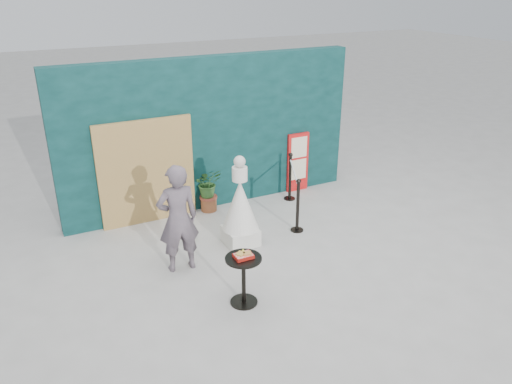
% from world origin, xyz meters
% --- Properties ---
extents(ground, '(60.00, 60.00, 0.00)m').
position_xyz_m(ground, '(0.00, 0.00, 0.00)').
color(ground, '#ADAAA5').
rests_on(ground, ground).
extents(back_wall, '(6.00, 0.30, 3.00)m').
position_xyz_m(back_wall, '(0.00, 3.15, 1.50)').
color(back_wall, black).
rests_on(back_wall, ground).
extents(bamboo_fence, '(1.80, 0.08, 2.00)m').
position_xyz_m(bamboo_fence, '(-1.40, 2.94, 1.00)').
color(bamboo_fence, tan).
rests_on(bamboo_fence, ground).
extents(woman, '(0.67, 0.46, 1.78)m').
position_xyz_m(woman, '(-1.44, 1.04, 0.89)').
color(woman, '#63555E').
rests_on(woman, ground).
extents(menu_board, '(0.50, 0.07, 1.30)m').
position_xyz_m(menu_board, '(1.90, 2.95, 0.65)').
color(menu_board, red).
rests_on(menu_board, ground).
extents(statue, '(0.64, 0.64, 1.64)m').
position_xyz_m(statue, '(-0.23, 1.35, 0.67)').
color(statue, silver).
rests_on(statue, ground).
extents(cafe_table, '(0.52, 0.52, 0.75)m').
position_xyz_m(cafe_table, '(-0.93, -0.26, 0.50)').
color(cafe_table, black).
rests_on(cafe_table, ground).
extents(food_basket, '(0.26, 0.19, 0.11)m').
position_xyz_m(food_basket, '(-0.93, -0.26, 0.79)').
color(food_basket, '#A81911').
rests_on(food_basket, cafe_table).
extents(planter, '(0.52, 0.45, 0.89)m').
position_xyz_m(planter, '(-0.23, 2.87, 0.52)').
color(planter, '#965B31').
rests_on(planter, ground).
extents(stanchion_barrier, '(0.84, 1.54, 1.03)m').
position_xyz_m(stanchion_barrier, '(1.21, 1.96, 0.49)').
color(stanchion_barrier, black).
rests_on(stanchion_barrier, ground).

